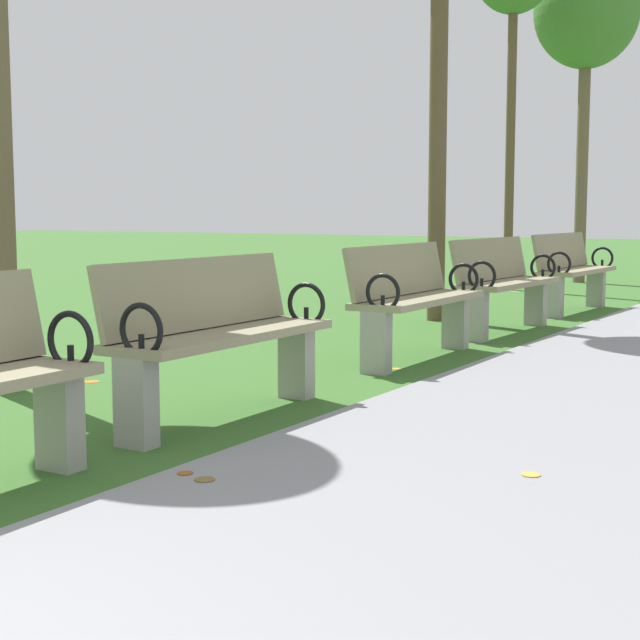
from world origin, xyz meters
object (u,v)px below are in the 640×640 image
at_px(park_bench_4, 413,298).
at_px(tree_4, 587,14).
at_px(park_bench_3, 217,333).
at_px(park_bench_5, 503,282).
at_px(park_bench_6, 572,270).

bearing_deg(park_bench_4, tree_4, 98.01).
bearing_deg(park_bench_3, park_bench_4, 90.00).
distance_m(park_bench_5, tree_4, 7.88).
height_order(park_bench_3, park_bench_5, same).
height_order(park_bench_4, park_bench_6, same).
xyz_separation_m(park_bench_3, park_bench_6, (0.00, 6.74, 0.00)).
bearing_deg(tree_4, park_bench_5, -79.72).
xyz_separation_m(park_bench_3, park_bench_4, (0.00, 2.52, 0.00)).
bearing_deg(park_bench_5, park_bench_6, 90.00).
bearing_deg(park_bench_5, park_bench_3, -90.00).
relative_size(park_bench_4, park_bench_6, 0.99).
bearing_deg(tree_4, park_bench_4, -81.99).
xyz_separation_m(park_bench_3, park_bench_5, (0.00, 4.50, 0.00)).
distance_m(park_bench_4, park_bench_6, 4.22).
height_order(park_bench_3, park_bench_4, same).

